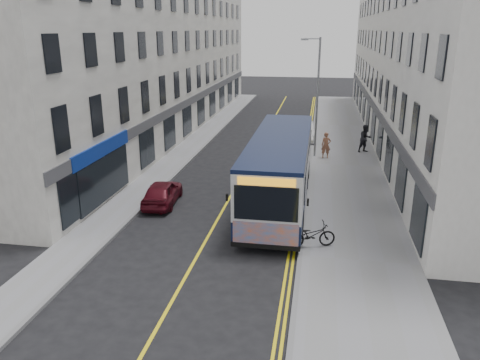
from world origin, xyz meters
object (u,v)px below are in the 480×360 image
at_px(bicycle, 312,235).
at_px(pedestrian_far, 365,139).
at_px(pedestrian_near, 326,145).
at_px(car_white, 303,131).
at_px(city_bus, 280,167).
at_px(streetlamp, 316,94).
at_px(car_maroon, 162,192).

distance_m(bicycle, pedestrian_far, 16.33).
distance_m(pedestrian_near, car_white, 5.90).
relative_size(city_bus, car_white, 2.69).
bearing_deg(streetlamp, car_maroon, -125.19).
xyz_separation_m(streetlamp, city_bus, (-1.53, -9.32, -2.47)).
bearing_deg(pedestrian_far, car_white, 111.84).
distance_m(streetlamp, pedestrian_near, 3.51).
xyz_separation_m(bicycle, pedestrian_far, (3.34, 15.97, 0.47)).
bearing_deg(city_bus, streetlamp, 80.69).
bearing_deg(streetlamp, pedestrian_near, -26.85).
bearing_deg(bicycle, car_maroon, 45.11).
distance_m(city_bus, pedestrian_near, 9.25).
relative_size(streetlamp, pedestrian_near, 4.56).
xyz_separation_m(bicycle, car_white, (-1.20, 19.55, 0.11)).
relative_size(streetlamp, pedestrian_far, 4.07).
xyz_separation_m(pedestrian_near, car_maroon, (-8.18, -10.02, -0.37)).
bearing_deg(car_maroon, car_white, -116.36).
xyz_separation_m(car_white, car_maroon, (-6.39, -15.64, -0.11)).
relative_size(streetlamp, car_white, 1.79).
xyz_separation_m(pedestrian_near, pedestrian_far, (2.75, 2.04, 0.11)).
height_order(streetlamp, bicycle, streetlamp).
xyz_separation_m(pedestrian_near, car_white, (-1.79, 5.62, -0.26)).
relative_size(pedestrian_near, pedestrian_far, 0.89).
bearing_deg(pedestrian_near, car_maroon, -134.07).
xyz_separation_m(city_bus, car_maroon, (-5.83, -1.12, -1.29)).
height_order(bicycle, car_maroon, car_maroon).
height_order(pedestrian_near, pedestrian_far, pedestrian_far).
bearing_deg(bicycle, car_white, -14.11).
distance_m(bicycle, pedestrian_near, 13.95).
height_order(bicycle, pedestrian_far, pedestrian_far).
distance_m(pedestrian_far, car_white, 5.79).
bearing_deg(car_white, car_maroon, -119.89).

